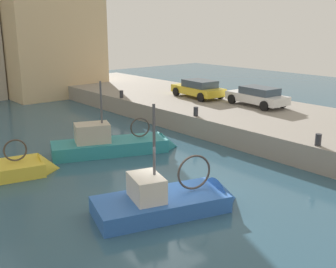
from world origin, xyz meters
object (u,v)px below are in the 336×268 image
(fishing_boat_teal, at_px, (116,150))
(fishing_boat_blue, at_px, (172,207))
(mooring_bollard_south, at_px, (318,140))
(mooring_bollard_north, at_px, (121,94))
(parked_car_white, at_px, (257,96))
(parked_car_yellow, at_px, (198,88))
(mooring_bollard_mid, at_px, (196,111))

(fishing_boat_teal, xyz_separation_m, fishing_boat_blue, (-2.17, -7.11, -0.03))
(mooring_bollard_south, bearing_deg, mooring_bollard_north, 90.00)
(fishing_boat_blue, height_order, parked_car_white, fishing_boat_blue)
(parked_car_yellow, bearing_deg, mooring_bollard_mid, -135.42)
(mooring_bollard_south, bearing_deg, parked_car_yellow, 70.12)
(fishing_boat_teal, bearing_deg, parked_car_white, -3.34)
(parked_car_yellow, relative_size, mooring_bollard_north, 8.07)
(mooring_bollard_mid, xyz_separation_m, mooring_bollard_north, (0.00, 8.00, 0.00))
(fishing_boat_teal, xyz_separation_m, parked_car_white, (10.87, -0.63, 1.72))
(fishing_boat_teal, bearing_deg, mooring_bollard_north, 54.44)
(mooring_bollard_south, relative_size, mooring_bollard_mid, 1.00)
(mooring_bollard_mid, bearing_deg, parked_car_white, -4.39)
(mooring_bollard_south, xyz_separation_m, mooring_bollard_mid, (0.00, 8.00, 0.00))
(fishing_boat_blue, xyz_separation_m, parked_car_white, (13.04, 6.47, 1.76))
(parked_car_white, relative_size, mooring_bollard_mid, 8.10)
(fishing_boat_teal, xyz_separation_m, mooring_bollard_mid, (5.56, -0.23, 1.33))
(parked_car_white, bearing_deg, fishing_boat_blue, -153.60)
(fishing_boat_blue, height_order, mooring_bollard_mid, fishing_boat_blue)
(parked_car_yellow, xyz_separation_m, mooring_bollard_mid, (-4.50, -4.43, -0.41))
(parked_car_white, xyz_separation_m, mooring_bollard_mid, (-5.31, 0.41, -0.40))
(parked_car_white, relative_size, mooring_bollard_south, 8.10)
(fishing_boat_teal, distance_m, mooring_bollard_south, 10.02)
(parked_car_yellow, height_order, mooring_bollard_south, parked_car_yellow)
(mooring_bollard_south, height_order, mooring_bollard_mid, same)
(mooring_bollard_south, bearing_deg, fishing_boat_blue, 171.76)
(mooring_bollard_south, distance_m, mooring_bollard_mid, 8.00)
(parked_car_yellow, height_order, mooring_bollard_north, parked_car_yellow)
(fishing_boat_teal, relative_size, parked_car_white, 1.54)
(parked_car_yellow, height_order, parked_car_white, parked_car_yellow)
(fishing_boat_blue, xyz_separation_m, parked_car_yellow, (12.23, 11.31, 1.77))
(fishing_boat_blue, bearing_deg, parked_car_white, 26.40)
(fishing_boat_blue, xyz_separation_m, mooring_bollard_mid, (7.73, 6.88, 1.36))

